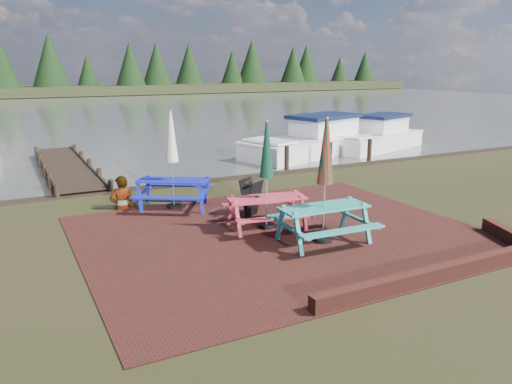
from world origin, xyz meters
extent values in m
plane|color=black|center=(0.00, 0.00, 0.00)|extent=(120.00, 120.00, 0.00)
cube|color=#391912|center=(0.00, 1.00, 0.01)|extent=(9.00, 7.50, 0.02)
cube|color=#4C1E16|center=(1.50, -2.60, 0.15)|extent=(6.00, 0.22, 0.30)
cube|color=#4C1E16|center=(4.30, -1.80, 0.15)|extent=(0.82, 1.77, 0.30)
cube|color=#413F38|center=(0.00, 37.00, 0.00)|extent=(120.00, 60.00, 0.02)
cube|color=black|center=(0.00, 66.00, 0.50)|extent=(120.00, 10.00, 1.20)
cube|color=teal|center=(0.59, 0.11, 0.82)|extent=(2.03, 0.87, 0.04)
cube|color=teal|center=(0.55, -0.64, 0.50)|extent=(2.01, 0.35, 0.04)
cube|color=teal|center=(0.62, 0.87, 0.50)|extent=(2.01, 0.35, 0.04)
cube|color=teal|center=(-0.28, 0.15, 0.41)|extent=(0.17, 1.73, 0.82)
cube|color=teal|center=(1.45, 0.07, 0.41)|extent=(0.17, 1.73, 0.82)
cylinder|color=black|center=(0.59, 0.11, 0.06)|extent=(0.40, 0.40, 0.11)
cylinder|color=#B2B2B7|center=(0.59, 0.11, 1.39)|extent=(0.04, 0.04, 2.78)
cone|color=maroon|center=(0.59, 0.11, 2.05)|extent=(0.36, 0.36, 1.39)
cube|color=#C33243|center=(-0.07, 1.56, 0.77)|extent=(1.98, 1.06, 0.04)
cube|color=#C33243|center=(-0.20, 0.87, 0.47)|extent=(1.89, 0.59, 0.04)
cube|color=#C33243|center=(0.06, 2.26, 0.47)|extent=(1.89, 0.59, 0.04)
cube|color=#C33243|center=(-0.87, 1.71, 0.39)|extent=(0.38, 1.61, 0.77)
cube|color=#C33243|center=(0.73, 1.42, 0.39)|extent=(0.38, 1.61, 0.77)
cylinder|color=black|center=(-0.07, 1.56, 0.05)|extent=(0.38, 0.38, 0.10)
cylinder|color=#B2B2B7|center=(-0.07, 1.56, 1.30)|extent=(0.04, 0.04, 2.61)
cone|color=#0E3624|center=(-0.07, 1.56, 1.93)|extent=(0.33, 0.33, 1.30)
cube|color=#161EA7|center=(-1.52, 4.30, 0.80)|extent=(2.05, 1.65, 0.04)
cube|color=#161EA7|center=(-1.90, 3.67, 0.48)|extent=(1.79, 1.23, 0.04)
cube|color=#161EA7|center=(-1.14, 4.93, 0.48)|extent=(1.79, 1.23, 0.04)
cube|color=#161EA7|center=(-2.24, 4.74, 0.40)|extent=(0.95, 1.48, 0.80)
cube|color=#161EA7|center=(-0.80, 3.86, 0.40)|extent=(0.95, 1.48, 0.80)
cylinder|color=black|center=(-1.52, 4.30, 0.05)|extent=(0.39, 0.39, 0.11)
cylinder|color=#B2B2B7|center=(-1.52, 4.30, 1.35)|extent=(0.04, 0.04, 2.69)
cone|color=silver|center=(-1.52, 4.30, 1.99)|extent=(0.34, 0.34, 1.35)
cube|color=black|center=(0.07, 2.51, 0.49)|extent=(0.63, 0.52, 0.97)
cube|color=black|center=(0.07, 2.84, 0.49)|extent=(0.63, 0.52, 0.97)
cube|color=black|center=(0.07, 2.67, 0.96)|extent=(0.53, 0.36, 0.03)
cube|color=black|center=(-3.50, 11.50, 0.12)|extent=(1.60, 9.00, 0.06)
cube|color=black|center=(-4.25, 11.50, 0.17)|extent=(0.08, 9.00, 0.08)
cube|color=black|center=(-2.75, 11.50, 0.17)|extent=(0.08, 9.00, 0.08)
cylinder|color=black|center=(-4.30, 7.00, -0.10)|extent=(0.16, 0.16, 1.00)
cylinder|color=black|center=(-2.70, 7.00, -0.10)|extent=(0.16, 0.16, 1.00)
cube|color=white|center=(7.23, 10.66, 0.12)|extent=(7.63, 4.45, 0.96)
cube|color=white|center=(7.23, 10.66, 0.62)|extent=(7.79, 4.54, 0.08)
cube|color=white|center=(8.06, 10.91, 1.08)|extent=(3.42, 2.59, 0.82)
cube|color=#0E1635|center=(8.06, 10.91, 1.54)|extent=(3.89, 2.90, 0.17)
cube|color=white|center=(4.59, 9.89, 0.74)|extent=(1.85, 2.41, 0.10)
cube|color=white|center=(10.88, 10.53, 0.10)|extent=(6.18, 3.80, 0.90)
cube|color=white|center=(10.88, 10.53, 0.56)|extent=(6.30, 3.88, 0.07)
cube|color=white|center=(11.54, 10.76, 0.99)|extent=(2.79, 2.18, 0.76)
cube|color=#0E1635|center=(11.54, 10.76, 1.42)|extent=(3.17, 2.45, 0.16)
cube|color=white|center=(8.78, 9.83, 0.68)|extent=(1.55, 1.99, 0.09)
imported|color=gray|center=(-2.82, 4.90, 0.92)|extent=(0.73, 0.53, 1.85)
camera|label=1|loc=(-5.58, -8.62, 3.86)|focal=35.00mm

